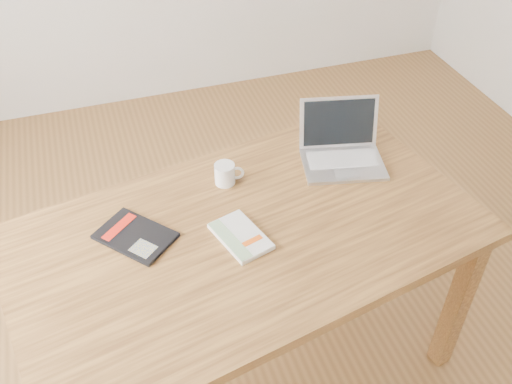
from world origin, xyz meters
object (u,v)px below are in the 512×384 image
object	(u,v)px
desk	(247,249)
coffee_mug	(226,173)
white_guidebook	(241,236)
black_guidebook	(135,236)
laptop	(342,149)

from	to	relation	value
desk	coffee_mug	world-z (taller)	coffee_mug
desk	white_guidebook	world-z (taller)	white_guidebook
desk	black_guidebook	bearing A→B (deg)	155.72
black_guidebook	coffee_mug	size ratio (longest dim) A/B	2.70
white_guidebook	laptop	xyz separation A→B (m)	(0.48, 0.28, 0.04)
black_guidebook	laptop	size ratio (longest dim) A/B	0.83
white_guidebook	coffee_mug	bearing A→B (deg)	66.84
black_guidebook	laptop	world-z (taller)	laptop
desk	black_guidebook	size ratio (longest dim) A/B	5.80
white_guidebook	black_guidebook	bearing A→B (deg)	144.34
black_guidebook	laptop	xyz separation A→B (m)	(0.79, 0.17, 0.04)
coffee_mug	black_guidebook	bearing A→B (deg)	-141.19
coffee_mug	laptop	bearing A→B (deg)	12.64
black_guidebook	white_guidebook	bearing A→B (deg)	-59.65
white_guidebook	black_guidebook	world-z (taller)	white_guidebook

